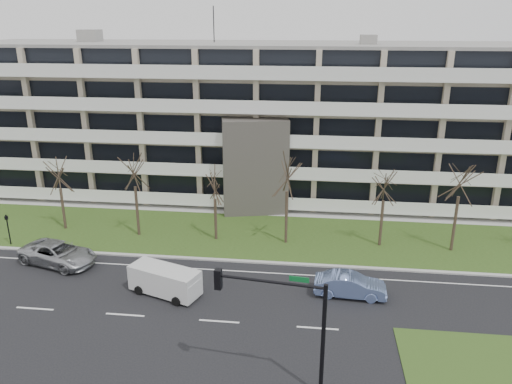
# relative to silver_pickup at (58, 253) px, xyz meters

# --- Properties ---
(ground) EXTENTS (160.00, 160.00, 0.00)m
(ground) POSITION_rel_silver_pickup_xyz_m (13.49, -6.11, -0.83)
(ground) COLOR black
(ground) RESTS_ON ground
(grass_verge) EXTENTS (90.00, 10.00, 0.06)m
(grass_verge) POSITION_rel_silver_pickup_xyz_m (13.49, 6.89, -0.80)
(grass_verge) COLOR #2A4416
(grass_verge) RESTS_ON ground
(curb) EXTENTS (90.00, 0.35, 0.12)m
(curb) POSITION_rel_silver_pickup_xyz_m (13.49, 1.89, -0.77)
(curb) COLOR #B2B2AD
(curb) RESTS_ON ground
(sidewalk) EXTENTS (90.00, 2.00, 0.08)m
(sidewalk) POSITION_rel_silver_pickup_xyz_m (13.49, 12.39, -0.79)
(sidewalk) COLOR #B2B2AD
(sidewalk) RESTS_ON ground
(grass_median) EXTENTS (7.00, 5.00, 0.06)m
(grass_median) POSITION_rel_silver_pickup_xyz_m (27.49, -8.11, -0.80)
(grass_median) COLOR #2A4416
(grass_median) RESTS_ON ground
(lane_edge_line) EXTENTS (90.00, 0.12, 0.01)m
(lane_edge_line) POSITION_rel_silver_pickup_xyz_m (13.49, 0.39, -0.83)
(lane_edge_line) COLOR white
(lane_edge_line) RESTS_ON ground
(apartment_building) EXTENTS (60.50, 15.10, 18.75)m
(apartment_building) POSITION_rel_silver_pickup_xyz_m (13.48, 19.21, 6.78)
(apartment_building) COLOR tan
(apartment_building) RESTS_ON ground
(silver_pickup) EXTENTS (6.53, 4.33, 1.67)m
(silver_pickup) POSITION_rel_silver_pickup_xyz_m (0.00, 0.00, 0.00)
(silver_pickup) COLOR #A7AAAE
(silver_pickup) RESTS_ON ground
(blue_sedan) EXTENTS (4.84, 1.92, 1.57)m
(blue_sedan) POSITION_rel_silver_pickup_xyz_m (21.60, -2.09, -0.05)
(blue_sedan) COLOR #7D97D9
(blue_sedan) RESTS_ON ground
(white_van) EXTENTS (5.17, 3.34, 1.88)m
(white_van) POSITION_rel_silver_pickup_xyz_m (9.34, -3.32, 0.29)
(white_van) COLOR silver
(white_van) RESTS_ON ground
(traffic_signal) EXTENTS (5.50, 1.00, 6.40)m
(traffic_signal) POSITION_rel_silver_pickup_xyz_m (17.84, -11.50, 3.31)
(traffic_signal) COLOR black
(traffic_signal) RESTS_ON ground
(pedestrian_signal) EXTENTS (0.30, 0.28, 2.66)m
(pedestrian_signal) POSITION_rel_silver_pickup_xyz_m (-5.57, 2.67, 0.86)
(pedestrian_signal) COLOR black
(pedestrian_signal) RESTS_ON ground
(tree_1) EXTENTS (3.35, 3.35, 6.70)m
(tree_1) POSITION_rel_silver_pickup_xyz_m (-2.66, 6.32, 4.37)
(tree_1) COLOR #382B21
(tree_1) RESTS_ON ground
(tree_2) EXTENTS (3.92, 3.92, 7.84)m
(tree_2) POSITION_rel_silver_pickup_xyz_m (4.24, 5.80, 5.26)
(tree_2) COLOR #382B21
(tree_2) RESTS_ON ground
(tree_3) EXTENTS (3.21, 3.21, 6.41)m
(tree_3) POSITION_rel_silver_pickup_xyz_m (10.97, 5.71, 4.15)
(tree_3) COLOR #382B21
(tree_3) RESTS_ON ground
(tree_4) EXTENTS (4.04, 4.04, 8.08)m
(tree_4) POSITION_rel_silver_pickup_xyz_m (16.84, 5.72, 5.45)
(tree_4) COLOR #382B21
(tree_4) RESTS_ON ground
(tree_5) EXTENTS (3.48, 3.48, 6.96)m
(tree_5) POSITION_rel_silver_pickup_xyz_m (24.48, 6.12, 4.58)
(tree_5) COLOR #382B21
(tree_5) RESTS_ON ground
(tree_6) EXTENTS (4.10, 4.10, 8.20)m
(tree_6) POSITION_rel_silver_pickup_xyz_m (30.07, 5.82, 5.55)
(tree_6) COLOR #382B21
(tree_6) RESTS_ON ground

